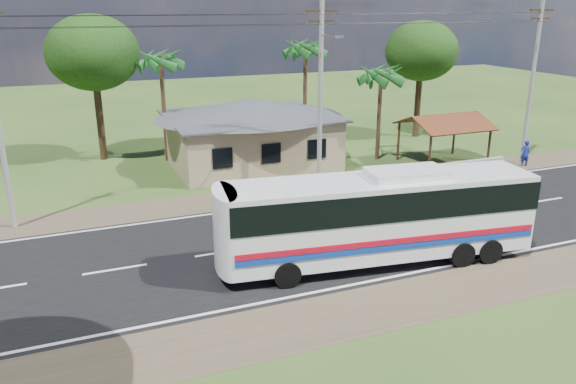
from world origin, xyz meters
The scene contains 14 objects.
ground centered at (0.00, 0.00, 0.00)m, with size 120.00×120.00×0.00m, color #2D491A.
road centered at (0.00, 0.00, 0.01)m, with size 120.00×16.00×0.03m.
house centered at (1.00, 13.00, 2.64)m, with size 12.40×10.00×5.00m.
waiting_shed centered at (13.00, 8.50, 2.73)m, with size 5.20×4.48×3.35m.
concrete_barrier centered at (12.00, 5.60, 0.45)m, with size 7.00×0.30×0.90m, color #9E9E99.
utility_poles centered at (2.67, 6.49, 5.77)m, with size 32.80×2.22×11.00m.
palm_near centered at (9.50, 11.00, 5.71)m, with size 2.80×2.80×6.70m.
palm_mid centered at (6.00, 15.50, 7.16)m, with size 2.80×2.80×8.20m.
palm_far centered at (-4.00, 16.00, 6.68)m, with size 2.80×2.80×7.70m.
tree_behind_house centered at (-8.00, 18.00, 7.12)m, with size 6.00×6.00×9.61m.
tree_behind_shed centered at (16.00, 16.00, 6.68)m, with size 5.60×5.60×9.02m.
coach_bus centered at (1.20, -3.25, 2.24)m, with size 12.84×4.30×3.92m.
motorcycle centered at (10.34, 5.28, 0.40)m, with size 0.53×1.52×0.80m, color black.
person centered at (17.61, 5.87, 0.86)m, with size 0.63×0.41×1.72m, color navy.
Camera 1 is at (-10.10, -21.50, 10.13)m, focal length 35.00 mm.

